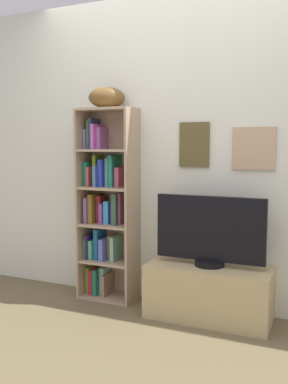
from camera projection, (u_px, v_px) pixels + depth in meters
ground at (117, 368)px, 2.51m from camera, size 5.20×5.20×0.04m
back_wall at (180, 152)px, 3.40m from camera, size 4.80×0.08×2.48m
bookshelf at (106, 210)px, 3.58m from camera, size 0.48×0.27×1.59m
football at (107, 98)px, 3.43m from camera, size 0.34×0.30×0.17m
tv_stand at (209, 292)px, 3.17m from camera, size 0.91×0.42×0.40m
television at (210, 231)px, 3.12m from camera, size 0.81×0.22×0.52m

